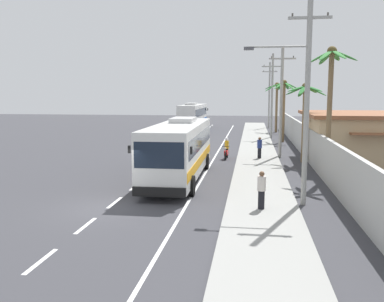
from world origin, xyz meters
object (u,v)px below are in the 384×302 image
Objects in this scene: utility_pole_mid at (281,100)px; utility_pole_distant at (269,94)px; palm_second at (305,107)px; coach_bus_foreground at (180,148)px; coach_bus_far_lane at (193,116)px; palm_third at (284,98)px; palm_nearest at (277,98)px; palm_fourth at (330,87)px; utility_pole_nearest at (305,89)px; pedestrian_near_kerb at (262,189)px; motorcycle_beside_bus at (226,150)px; pedestrian_midwalk at (260,147)px; utility_pole_far at (272,95)px.

utility_pole_mid is 29.03m from utility_pole_distant.
utility_pole_distant is at bearing 92.49° from palm_second.
coach_bus_foreground is 34.72m from coach_bus_far_lane.
utility_pole_mid reaches higher than palm_third.
palm_fourth is (1.34, -30.43, 0.87)m from palm_nearest.
palm_third reaches higher than coach_bus_foreground.
palm_second is at bearing 82.96° from utility_pole_nearest.
pedestrian_near_kerb is 38.62m from palm_nearest.
utility_pole_nearest is 1.71× the size of palm_second.
motorcycle_beside_bus is at bearing -76.47° from coach_bus_far_lane.
utility_pole_nearest is at bearing -97.04° from palm_second.
utility_pole_nearest is 1.16× the size of utility_pole_mid.
coach_bus_foreground is 9.31m from pedestrian_midwalk.
palm_fourth reaches higher than coach_bus_foreground.
coach_bus_far_lane is at bearing 112.78° from utility_pole_mid.
coach_bus_far_lane is 1.40× the size of utility_pole_mid.
coach_bus_far_lane is 29.75m from palm_second.
utility_pole_far reaches higher than pedestrian_midwalk.
motorcycle_beside_bus is 1.20× the size of pedestrian_midwalk.
utility_pole_mid reaches higher than pedestrian_midwalk.
utility_pole_mid reaches higher than palm_nearest.
utility_pole_mid is 11.15m from palm_third.
coach_bus_far_lane is at bearing 167.04° from palm_nearest.
palm_second is at bearing -105.81° from pedestrian_near_kerb.
utility_pole_far is at bearing -97.00° from palm_nearest.
palm_fourth reaches higher than pedestrian_near_kerb.
utility_pole_far is 1.45× the size of palm_nearest.
motorcycle_beside_bus is 16.84m from utility_pole_far.
palm_third is at bearing -72.78° from utility_pole_far.
palm_third is (-0.57, 13.23, 0.50)m from palm_second.
utility_pole_mid is (1.64, 1.58, 3.53)m from pedestrian_midwalk.
pedestrian_near_kerb is 0.17× the size of utility_pole_far.
pedestrian_midwalk is 0.16× the size of utility_pole_nearest.
palm_nearest is (0.96, 7.86, -0.40)m from utility_pole_far.
pedestrian_near_kerb is 14.41m from pedestrian_midwalk.
pedestrian_midwalk is at bearing 58.54° from coach_bus_foreground.
motorcycle_beside_bus is at bearing -102.16° from palm_nearest.
pedestrian_near_kerb is 45.23m from utility_pole_distant.
utility_pole_distant reaches higher than coach_bus_foreground.
palm_fourth reaches higher than palm_nearest.
palm_nearest is at bearing 77.84° from motorcycle_beside_bus.
palm_fourth is (2.31, -22.57, 0.47)m from utility_pole_far.
utility_pole_nearest is at bearing -75.07° from coach_bus_far_lane.
palm_nearest reaches higher than palm_third.
palm_nearest is at bearing 90.47° from palm_third.
utility_pole_nearest reaches higher than palm_fourth.
palm_third reaches higher than motorcycle_beside_bus.
coach_bus_foreground is 1.83× the size of palm_third.
coach_bus_far_lane is at bearing 103.53° from motorcycle_beside_bus.
utility_pole_mid is at bearing -95.14° from palm_third.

